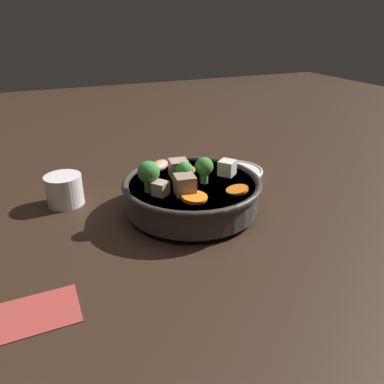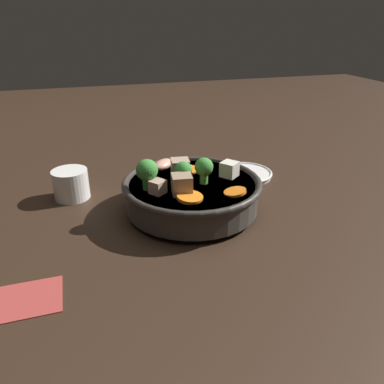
# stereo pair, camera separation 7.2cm
# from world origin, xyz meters

# --- Properties ---
(ground_plane) EXTENTS (3.00, 3.00, 0.00)m
(ground_plane) POSITION_xyz_m (0.00, 0.00, 0.00)
(ground_plane) COLOR black
(stirfry_bowl) EXTENTS (0.27, 0.27, 0.12)m
(stirfry_bowl) POSITION_xyz_m (-0.00, 0.00, 0.04)
(stirfry_bowl) COLOR #38332D
(stirfry_bowl) RESTS_ON ground_plane
(side_saucer) EXTENTS (0.13, 0.13, 0.01)m
(side_saucer) POSITION_xyz_m (0.17, 0.13, 0.01)
(side_saucer) COLOR white
(side_saucer) RESTS_ON ground_plane
(tea_cup) EXTENTS (0.07, 0.07, 0.06)m
(tea_cup) POSITION_xyz_m (-0.22, 0.13, 0.03)
(tea_cup) COLOR white
(tea_cup) RESTS_ON ground_plane
(napkin) EXTENTS (0.11, 0.08, 0.00)m
(napkin) POSITION_xyz_m (-0.30, -0.18, 0.00)
(napkin) COLOR #A33833
(napkin) RESTS_ON ground_plane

